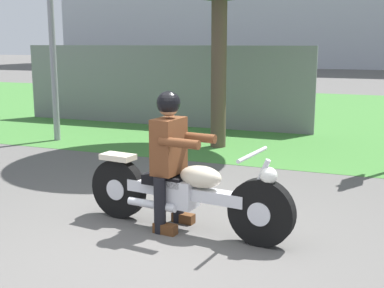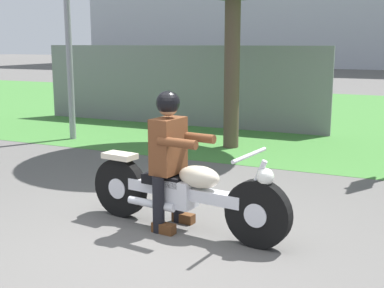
# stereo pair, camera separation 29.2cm
# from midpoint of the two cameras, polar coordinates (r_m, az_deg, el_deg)

# --- Properties ---
(ground) EXTENTS (120.00, 120.00, 0.00)m
(ground) POSITION_cam_midpoint_polar(r_m,az_deg,el_deg) (4.74, -3.13, -11.85)
(ground) COLOR #565451
(grass_verge) EXTENTS (60.00, 12.00, 0.01)m
(grass_verge) POSITION_cam_midpoint_polar(r_m,az_deg,el_deg) (13.57, 15.95, 3.01)
(grass_verge) COLOR #3D7533
(grass_verge) RESTS_ON ground
(motorcycle_lead) EXTENTS (2.27, 0.66, 0.88)m
(motorcycle_lead) POSITION_cam_midpoint_polar(r_m,az_deg,el_deg) (5.08, 0.75, -5.50)
(motorcycle_lead) COLOR black
(motorcycle_lead) RESTS_ON ground
(rider_lead) EXTENTS (0.59, 0.51, 1.40)m
(rider_lead) POSITION_cam_midpoint_polar(r_m,az_deg,el_deg) (5.06, -0.85, -0.59)
(rider_lead) COLOR black
(rider_lead) RESTS_ON ground
(fence_segment) EXTENTS (7.00, 0.06, 1.80)m
(fence_segment) POSITION_cam_midpoint_polar(r_m,az_deg,el_deg) (11.63, -1.13, 6.57)
(fence_segment) COLOR slate
(fence_segment) RESTS_ON ground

